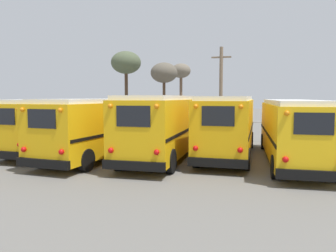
{
  "coord_description": "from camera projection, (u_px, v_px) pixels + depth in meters",
  "views": [
    {
      "loc": [
        5.03,
        -16.86,
        3.19
      ],
      "look_at": [
        0.0,
        0.26,
        1.62
      ],
      "focal_mm": 35.0,
      "sensor_mm": 36.0,
      "label": 1
    }
  ],
  "objects": [
    {
      "name": "school_bus_2",
      "position": [
        167.0,
        123.0,
        17.67
      ],
      "size": [
        2.99,
        10.72,
        3.27
      ],
      "color": "#EAAA0F",
      "rests_on": "ground"
    },
    {
      "name": "school_bus_1",
      "position": [
        109.0,
        124.0,
        18.14
      ],
      "size": [
        3.15,
        10.99,
        3.11
      ],
      "color": "#EAAA0F",
      "rests_on": "ground"
    },
    {
      "name": "ground_plane",
      "position": [
        167.0,
        156.0,
        17.81
      ],
      "size": [
        160.0,
        160.0,
        0.0
      ],
      "primitive_type": "plane",
      "color": "#66635E"
    },
    {
      "name": "bare_tree_2",
      "position": [
        164.0,
        74.0,
        34.66
      ],
      "size": [
        2.85,
        2.85,
        6.86
      ],
      "color": "#473323",
      "rests_on": "ground"
    },
    {
      "name": "fence_line",
      "position": [
        194.0,
        126.0,
        24.77
      ],
      "size": [
        20.8,
        0.06,
        1.42
      ],
      "color": "#939399",
      "rests_on": "ground"
    },
    {
      "name": "utility_pole",
      "position": [
        221.0,
        88.0,
        30.08
      ],
      "size": [
        1.8,
        0.32,
        7.78
      ],
      "color": "#75604C",
      "rests_on": "ground"
    },
    {
      "name": "school_bus_4",
      "position": [
        292.0,
        128.0,
        16.13
      ],
      "size": [
        3.0,
        10.48,
        3.06
      ],
      "color": "yellow",
      "rests_on": "ground"
    },
    {
      "name": "school_bus_0",
      "position": [
        67.0,
        123.0,
        19.73
      ],
      "size": [
        2.74,
        9.92,
        3.08
      ],
      "color": "#EAAA0F",
      "rests_on": "ground"
    },
    {
      "name": "bare_tree_0",
      "position": [
        181.0,
        73.0,
        41.07
      ],
      "size": [
        2.41,
        2.41,
        7.43
      ],
      "color": "brown",
      "rests_on": "ground"
    },
    {
      "name": "bare_tree_1",
      "position": [
        126.0,
        64.0,
        37.48
      ],
      "size": [
        3.43,
        3.43,
        8.46
      ],
      "color": "#473323",
      "rests_on": "ground"
    },
    {
      "name": "school_bus_3",
      "position": [
        228.0,
        124.0,
        17.76
      ],
      "size": [
        2.64,
        9.57,
        3.24
      ],
      "color": "#EAAA0F",
      "rests_on": "ground"
    }
  ]
}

